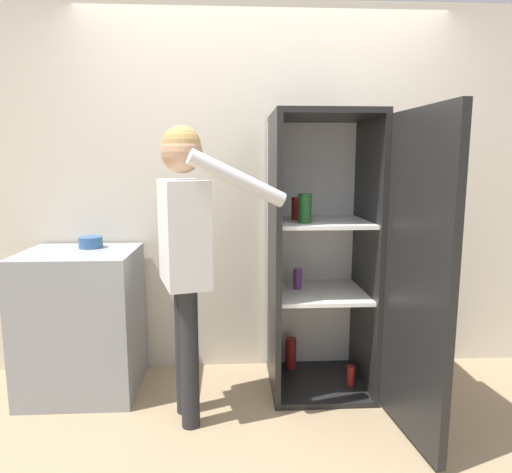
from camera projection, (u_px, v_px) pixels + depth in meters
The scene contains 6 objects.
ground_plane at pixel (275, 439), 2.46m from camera, with size 12.00×12.00×0.00m, color tan.
wall_back at pixel (263, 192), 3.23m from camera, with size 7.00×0.06×2.55m.
refrigerator at pixel (337, 258), 2.86m from camera, with size 0.75×1.28×1.78m.
person at pixel (185, 236), 2.50m from camera, with size 0.73×0.52×1.68m.
counter at pixel (82, 322), 2.94m from camera, with size 0.70×0.61×0.93m.
bowl at pixel (91, 242), 2.99m from camera, with size 0.15×0.15×0.07m.
Camera 1 is at (-0.23, -2.25, 1.47)m, focal length 32.00 mm.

